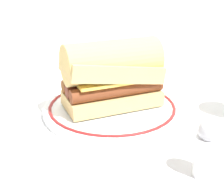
% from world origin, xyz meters
% --- Properties ---
extents(ground_plane, '(1.50, 1.50, 0.00)m').
position_xyz_m(ground_plane, '(0.00, 0.00, 0.00)').
color(ground_plane, silver).
extents(plate, '(0.26, 0.26, 0.01)m').
position_xyz_m(plate, '(0.01, 0.04, 0.01)').
color(plate, white).
rests_on(plate, ground_plane).
extents(sausage_sandwich, '(0.19, 0.11, 0.12)m').
position_xyz_m(sausage_sandwich, '(0.01, 0.04, 0.08)').
color(sausage_sandwich, tan).
rests_on(sausage_sandwich, plate).
extents(salt_shaker, '(0.03, 0.03, 0.08)m').
position_xyz_m(salt_shaker, '(0.08, -0.18, 0.04)').
color(salt_shaker, white).
rests_on(salt_shaker, ground_plane).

